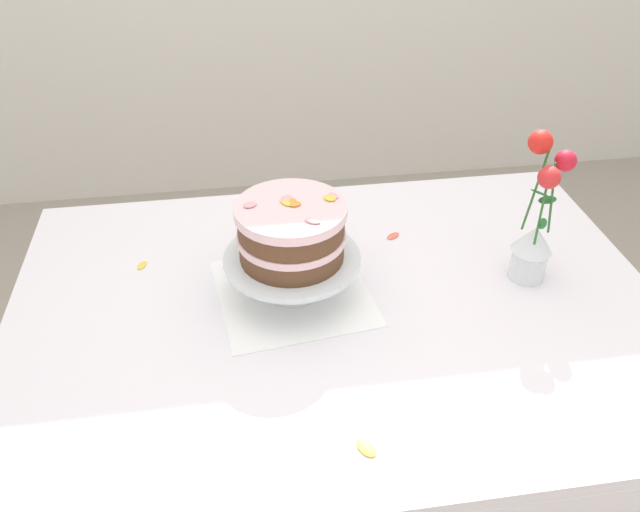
# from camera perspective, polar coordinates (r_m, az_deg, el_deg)

# --- Properties ---
(ground_plane) EXTENTS (12.00, 12.00, 0.00)m
(ground_plane) POSITION_cam_1_polar(r_m,az_deg,el_deg) (1.96, 1.19, -21.11)
(ground_plane) COLOR #9E9384
(dining_table) EXTENTS (1.40, 1.00, 0.74)m
(dining_table) POSITION_cam_1_polar(r_m,az_deg,el_deg) (1.44, 1.69, -7.74)
(dining_table) COLOR white
(dining_table) RESTS_ON ground
(linen_napkin) EXTENTS (0.36, 0.36, 0.00)m
(linen_napkin) POSITION_cam_1_polar(r_m,az_deg,el_deg) (1.43, -2.37, -3.23)
(linen_napkin) COLOR white
(linen_napkin) RESTS_ON dining_table
(cake_stand) EXTENTS (0.29, 0.29, 0.10)m
(cake_stand) POSITION_cam_1_polar(r_m,az_deg,el_deg) (1.38, -2.45, -0.58)
(cake_stand) COLOR silver
(cake_stand) RESTS_ON linen_napkin
(layer_cake) EXTENTS (0.23, 0.23, 0.13)m
(layer_cake) POSITION_cam_1_polar(r_m,az_deg,el_deg) (1.33, -2.54, 2.18)
(layer_cake) COLOR brown
(layer_cake) RESTS_ON cake_stand
(flower_vase) EXTENTS (0.10, 0.11, 0.35)m
(flower_vase) POSITION_cam_1_polar(r_m,az_deg,el_deg) (1.47, 18.38, 2.25)
(flower_vase) COLOR silver
(flower_vase) RESTS_ON dining_table
(loose_petal_0) EXTENTS (0.03, 0.04, 0.00)m
(loose_petal_0) POSITION_cam_1_polar(r_m,az_deg,el_deg) (1.56, -15.33, -0.78)
(loose_petal_0) COLOR yellow
(loose_petal_0) RESTS_ON dining_table
(loose_petal_1) EXTENTS (0.04, 0.04, 0.00)m
(loose_petal_1) POSITION_cam_1_polar(r_m,az_deg,el_deg) (1.61, 6.42, 1.77)
(loose_petal_1) COLOR #E56B51
(loose_petal_1) RESTS_ON dining_table
(loose_petal_2) EXTENTS (0.04, 0.05, 0.01)m
(loose_petal_2) POSITION_cam_1_polar(r_m,az_deg,el_deg) (1.13, 4.07, -16.41)
(loose_petal_2) COLOR yellow
(loose_petal_2) RESTS_ON dining_table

